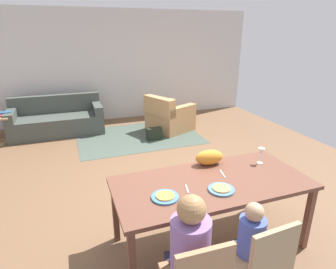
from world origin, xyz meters
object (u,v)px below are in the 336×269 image
(wine_glass, at_px, (261,153))
(book_lower, at_px, (2,115))
(dining_table, at_px, (212,187))
(plate_near_man, at_px, (165,197))
(armchair, at_px, (169,117))
(couch, at_px, (57,120))
(dining_chair_child, at_px, (261,261))
(person_child, at_px, (247,252))
(cat, at_px, (209,157))
(person_man, at_px, (188,261))
(handbag, at_px, (154,134))
(plate_near_child, at_px, (221,189))
(book_upper, at_px, (6,112))

(wine_glass, relative_size, book_lower, 0.85)
(wine_glass, bearing_deg, dining_table, -165.75)
(plate_near_man, distance_m, book_lower, 4.61)
(armchair, xyz_separation_m, book_lower, (-3.40, 0.37, 0.28))
(dining_table, height_order, book_lower, dining_table)
(couch, xyz_separation_m, book_lower, (-0.99, -0.31, 0.29))
(wine_glass, xyz_separation_m, dining_chair_child, (-0.70, -1.00, -0.40))
(wine_glass, height_order, person_child, wine_glass)
(dining_table, bearing_deg, dining_chair_child, -89.67)
(person_child, xyz_separation_m, cat, (0.15, 1.00, 0.41))
(person_man, bearing_deg, cat, 55.26)
(person_child, height_order, handbag, person_child)
(plate_near_child, bearing_deg, person_child, -90.22)
(dining_table, xyz_separation_m, couch, (-1.53, 4.35, -0.39))
(wine_glass, xyz_separation_m, person_child, (-0.71, -0.83, -0.46))
(wine_glass, xyz_separation_m, cat, (-0.56, 0.18, -0.05))
(cat, distance_m, book_upper, 4.62)
(wine_glass, bearing_deg, plate_near_man, -166.51)
(person_man, bearing_deg, book_lower, 113.00)
(person_man, xyz_separation_m, cat, (0.69, 1.00, 0.33))
(cat, distance_m, couch, 4.37)
(cat, relative_size, couch, 0.16)
(plate_near_man, bearing_deg, book_lower, 115.52)
(plate_near_child, bearing_deg, cat, 74.34)
(dining_table, distance_m, handbag, 3.26)
(book_lower, bearing_deg, person_man, -67.00)
(plate_near_man, distance_m, dining_chair_child, 0.93)
(person_man, distance_m, book_upper, 5.17)
(dining_table, distance_m, couch, 4.63)
(wine_glass, height_order, handbag, wine_glass)
(person_man, height_order, dining_chair_child, person_man)
(wine_glass, relative_size, dining_chair_child, 0.21)
(couch, relative_size, book_lower, 8.89)
(plate_near_child, distance_m, cat, 0.56)
(plate_near_man, bearing_deg, plate_near_child, -6.32)
(plate_near_child, bearing_deg, dining_chair_child, -89.57)
(person_child, relative_size, armchair, 0.82)
(book_upper, relative_size, handbag, 0.69)
(armchair, bearing_deg, book_lower, 173.85)
(plate_near_man, xyz_separation_m, wine_glass, (1.25, 0.30, 0.12))
(armchair, distance_m, book_upper, 3.41)
(plate_near_child, xyz_separation_m, person_man, (-0.54, -0.46, -0.26))
(armchair, distance_m, book_lower, 3.44)
(plate_near_child, relative_size, book_lower, 1.14)
(person_man, relative_size, person_child, 1.20)
(plate_near_child, bearing_deg, book_upper, 119.80)
(person_child, height_order, armchair, person_child)
(cat, distance_m, handbag, 2.93)
(dining_table, xyz_separation_m, handbag, (0.38, 3.19, -0.56))
(person_man, xyz_separation_m, person_child, (0.54, -0.01, -0.08))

